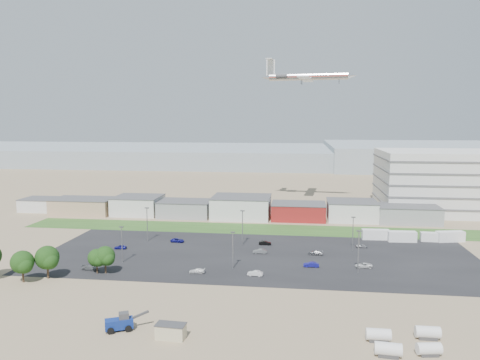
% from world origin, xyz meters
% --- Properties ---
extents(ground, '(700.00, 700.00, 0.00)m').
position_xyz_m(ground, '(0.00, 0.00, 0.00)').
color(ground, '#8B7658').
rests_on(ground, ground).
extents(parking_lot, '(120.00, 50.00, 0.01)m').
position_xyz_m(parking_lot, '(5.00, 20.00, 0.01)').
color(parking_lot, black).
rests_on(parking_lot, ground).
extents(grass_strip, '(160.00, 16.00, 0.02)m').
position_xyz_m(grass_strip, '(0.00, 52.00, 0.01)').
color(grass_strip, '#294E1D').
rests_on(grass_strip, ground).
extents(hills_backdrop, '(700.00, 200.00, 9.00)m').
position_xyz_m(hills_backdrop, '(40.00, 315.00, 4.50)').
color(hills_backdrop, gray).
rests_on(hills_backdrop, ground).
extents(building_row, '(170.00, 20.00, 8.00)m').
position_xyz_m(building_row, '(-17.00, 71.00, 4.00)').
color(building_row, silver).
rests_on(building_row, ground).
extents(portable_shed, '(5.32, 2.99, 2.60)m').
position_xyz_m(portable_shed, '(-5.23, -31.80, 1.30)').
color(portable_shed, '#BCB38E').
rests_on(portable_shed, ground).
extents(telehandler, '(8.17, 5.63, 3.25)m').
position_xyz_m(telehandler, '(-15.20, -30.05, 1.63)').
color(telehandler, navy).
rests_on(telehandler, ground).
extents(storage_tank_nw, '(4.12, 2.08, 2.46)m').
position_xyz_m(storage_tank_nw, '(30.00, -28.35, 1.23)').
color(storage_tank_nw, silver).
rests_on(storage_tank_nw, ground).
extents(storage_tank_ne, '(4.10, 2.05, 2.46)m').
position_xyz_m(storage_tank_ne, '(38.54, -26.33, 1.23)').
color(storage_tank_ne, silver).
rests_on(storage_tank_ne, ground).
extents(storage_tank_sw, '(4.36, 2.44, 2.52)m').
position_xyz_m(storage_tank_sw, '(30.72, -33.45, 1.26)').
color(storage_tank_sw, silver).
rests_on(storage_tank_sw, ground).
extents(storage_tank_se, '(4.06, 2.49, 2.28)m').
position_xyz_m(storage_tank_se, '(37.22, -32.25, 1.14)').
color(storage_tank_se, silver).
rests_on(storage_tank_se, ground).
extents(box_trailer_a, '(8.49, 3.00, 3.14)m').
position_xyz_m(box_trailer_a, '(40.37, 42.59, 1.57)').
color(box_trailer_a, silver).
rests_on(box_trailer_a, ground).
extents(box_trailer_b, '(8.68, 3.14, 3.20)m').
position_xyz_m(box_trailer_b, '(48.08, 40.81, 1.60)').
color(box_trailer_b, silver).
rests_on(box_trailer_b, ground).
extents(box_trailer_c, '(7.46, 2.57, 2.77)m').
position_xyz_m(box_trailer_c, '(57.68, 42.26, 1.38)').
color(box_trailer_c, silver).
rests_on(box_trailer_c, ground).
extents(box_trailer_d, '(8.92, 4.53, 3.20)m').
position_xyz_m(box_trailer_d, '(62.94, 42.78, 1.60)').
color(box_trailer_d, silver).
rests_on(box_trailer_d, ground).
extents(tree_left, '(5.66, 5.66, 8.48)m').
position_xyz_m(tree_left, '(-46.96, -8.72, 4.24)').
color(tree_left, black).
rests_on(tree_left, ground).
extents(tree_mid, '(5.98, 5.98, 8.97)m').
position_xyz_m(tree_mid, '(-42.65, -5.51, 4.49)').
color(tree_mid, black).
rests_on(tree_mid, ground).
extents(tree_right, '(4.64, 4.64, 6.96)m').
position_xyz_m(tree_right, '(-32.64, -0.51, 3.48)').
color(tree_right, black).
rests_on(tree_right, ground).
extents(tree_near, '(5.14, 5.14, 7.70)m').
position_xyz_m(tree_near, '(-30.63, -0.14, 3.85)').
color(tree_near, black).
rests_on(tree_near, ground).
extents(lightpole_front_l, '(1.13, 0.47, 9.64)m').
position_xyz_m(lightpole_front_l, '(-29.94, 9.10, 4.82)').
color(lightpole_front_l, slate).
rests_on(lightpole_front_l, ground).
extents(lightpole_front_m, '(1.12, 0.47, 9.52)m').
position_xyz_m(lightpole_front_m, '(-0.17, 7.61, 4.76)').
color(lightpole_front_m, slate).
rests_on(lightpole_front_m, ground).
extents(lightpole_front_r, '(1.26, 0.52, 10.70)m').
position_xyz_m(lightpole_front_r, '(30.89, 8.03, 5.35)').
color(lightpole_front_r, slate).
rests_on(lightpole_front_r, ground).
extents(lightpole_back_l, '(1.24, 0.52, 10.57)m').
position_xyz_m(lightpole_back_l, '(-30.51, 31.36, 5.29)').
color(lightpole_back_l, slate).
rests_on(lightpole_back_l, ground).
extents(lightpole_back_m, '(1.24, 0.52, 10.52)m').
position_xyz_m(lightpole_back_m, '(-0.57, 30.75, 5.26)').
color(lightpole_back_m, slate).
rests_on(lightpole_back_m, ground).
extents(lightpole_back_r, '(1.17, 0.49, 9.91)m').
position_xyz_m(lightpole_back_r, '(31.74, 28.42, 4.96)').
color(lightpole_back_r, slate).
rests_on(lightpole_back_r, ground).
extents(airliner, '(43.83, 32.21, 12.14)m').
position_xyz_m(airliner, '(19.16, 100.58, 56.19)').
color(airliner, silver).
extents(parked_car_0, '(4.38, 2.23, 1.18)m').
position_xyz_m(parked_car_0, '(32.85, 12.56, 0.59)').
color(parked_car_0, silver).
rests_on(parked_car_0, ground).
extents(parked_car_1, '(4.02, 1.50, 1.31)m').
position_xyz_m(parked_car_1, '(19.60, 11.40, 0.66)').
color(parked_car_1, navy).
rests_on(parked_car_1, ground).
extents(parked_car_3, '(4.03, 1.91, 1.14)m').
position_xyz_m(parked_car_3, '(-8.40, 2.93, 0.57)').
color(parked_car_3, silver).
rests_on(parked_car_3, ground).
extents(parked_car_5, '(3.59, 1.63, 1.20)m').
position_xyz_m(parked_car_5, '(-35.37, 21.39, 0.60)').
color(parked_car_5, navy).
rests_on(parked_car_5, ground).
extents(parked_car_7, '(3.99, 1.57, 1.29)m').
position_xyz_m(parked_car_7, '(5.47, 22.00, 0.65)').
color(parked_car_7, '#595B5E').
rests_on(parked_car_7, ground).
extents(parked_car_8, '(3.33, 1.38, 1.13)m').
position_xyz_m(parked_car_8, '(34.78, 31.95, 0.56)').
color(parked_car_8, '#A5A5AA').
rests_on(parked_car_8, ground).
extents(parked_car_9, '(4.38, 2.35, 1.17)m').
position_xyz_m(parked_car_9, '(-20.85, 31.06, 0.59)').
color(parked_car_9, navy).
rests_on(parked_car_9, ground).
extents(parked_car_10, '(4.50, 2.29, 1.25)m').
position_xyz_m(parked_car_10, '(-35.50, 1.78, 0.63)').
color(parked_car_10, '#595B5E').
rests_on(parked_car_10, ground).
extents(parked_car_11, '(3.77, 1.41, 1.23)m').
position_xyz_m(parked_car_11, '(6.23, 31.33, 0.61)').
color(parked_car_11, black).
rests_on(parked_car_11, ground).
extents(parked_car_12, '(4.41, 2.18, 1.23)m').
position_xyz_m(parked_car_12, '(21.04, 22.71, 0.62)').
color(parked_car_12, '#A5A5AA').
rests_on(parked_car_12, ground).
extents(parked_car_13, '(3.90, 1.73, 1.25)m').
position_xyz_m(parked_car_13, '(6.01, 2.75, 0.62)').
color(parked_car_13, silver).
rests_on(parked_car_13, ground).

